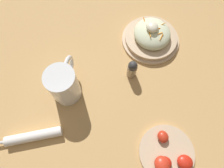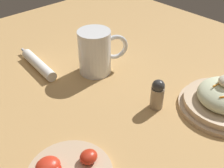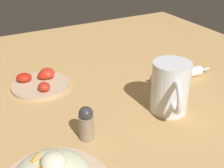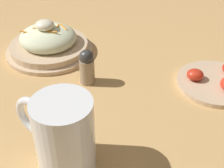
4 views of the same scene
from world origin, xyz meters
name	(u,v)px [view 2 (image 2 of 4)]	position (x,y,z in m)	size (l,w,h in m)	color
ground_plane	(98,102)	(0.00, 0.00, 0.00)	(1.43, 1.43, 0.00)	tan
salad_plate	(224,99)	(-0.22, 0.24, 0.03)	(0.22, 0.22, 0.09)	#D1B28E
beer_mug	(96,54)	(-0.09, -0.12, 0.06)	(0.14, 0.10, 0.13)	white
napkin_roll	(38,64)	(0.03, -0.25, 0.02)	(0.05, 0.21, 0.03)	white
salt_shaker	(157,94)	(-0.10, 0.12, 0.04)	(0.03, 0.03, 0.08)	gray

